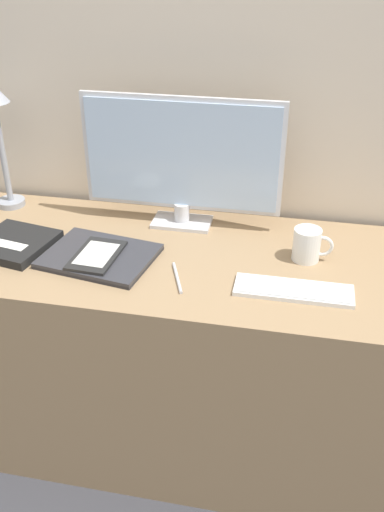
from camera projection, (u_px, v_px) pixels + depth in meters
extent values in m
plane|color=#38383D|center=(171.00, 480.00, 1.82)|extent=(10.00, 10.00, 0.00)
cube|color=beige|center=(207.00, 54.00, 1.70)|extent=(3.60, 0.05, 2.40)
cube|color=#997A56|center=(184.00, 350.00, 1.83)|extent=(1.54, 0.61, 0.71)
cube|color=silver|center=(182.00, 222.00, 1.82)|extent=(0.19, 0.11, 0.01)
cylinder|color=silver|center=(182.00, 212.00, 1.80)|extent=(0.05, 0.05, 0.06)
cube|color=silver|center=(182.00, 154.00, 1.71)|extent=(0.61, 0.01, 0.35)
cube|color=#ADC6E5|center=(181.00, 155.00, 1.71)|extent=(0.59, 0.01, 0.32)
cube|color=silver|center=(294.00, 290.00, 1.49)|extent=(0.31, 0.10, 0.01)
cube|color=silver|center=(294.00, 289.00, 1.48)|extent=(0.29, 0.08, 0.00)
cube|color=#232328|center=(100.00, 258.00, 1.63)|extent=(0.34, 0.28, 0.01)
cube|color=#333338|center=(99.00, 255.00, 1.63)|extent=(0.34, 0.28, 0.01)
cube|color=black|center=(97.00, 255.00, 1.61)|extent=(0.13, 0.19, 0.01)
cube|color=silver|center=(96.00, 254.00, 1.61)|extent=(0.10, 0.14, 0.00)
cylinder|color=#999EA8|center=(11.00, 202.00, 1.94)|extent=(0.09, 0.09, 0.02)
cylinder|color=#999EA8|center=(3.00, 153.00, 1.85)|extent=(0.02, 0.02, 0.33)
cube|color=black|center=(14.00, 243.00, 1.69)|extent=(0.24, 0.24, 0.03)
cube|color=silver|center=(8.00, 245.00, 1.65)|extent=(0.12, 0.06, 0.00)
cylinder|color=white|center=(307.00, 245.00, 1.61)|extent=(0.08, 0.08, 0.10)
torus|color=white|center=(322.00, 246.00, 1.60)|extent=(0.06, 0.01, 0.06)
cylinder|color=silver|center=(177.00, 278.00, 1.54)|extent=(0.06, 0.14, 0.01)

